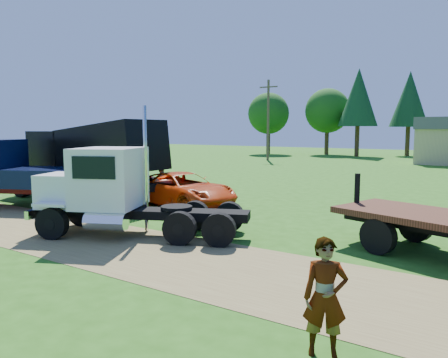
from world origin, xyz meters
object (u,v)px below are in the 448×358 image
Objects in this scene: black_dump_truck at (89,157)px; orange_pickup at (183,189)px; white_semi_tractor at (112,191)px; spectator_a at (325,297)px; navy_truck at (6,172)px.

orange_pickup is (4.88, 1.29, -1.39)m from black_dump_truck.
white_semi_tractor reaches higher than spectator_a.
white_semi_tractor is 8.18m from navy_truck.
orange_pickup is 13.70m from spectator_a.
orange_pickup is 2.98× the size of spectator_a.
orange_pickup is (6.68, 4.51, -0.78)m from navy_truck.
white_semi_tractor is 3.84× the size of spectator_a.
white_semi_tractor is 7.61m from black_dump_truck.
spectator_a is at bearing -119.98° from orange_pickup.
white_semi_tractor is 1.29× the size of orange_pickup.
white_semi_tractor is 9.54m from spectator_a.
black_dump_truck is (-6.32, 4.19, 0.70)m from white_semi_tractor.
spectator_a is at bearing -46.54° from white_semi_tractor.
navy_truck is 3.79× the size of spectator_a.
orange_pickup is (-1.44, 5.48, -0.70)m from white_semi_tractor.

